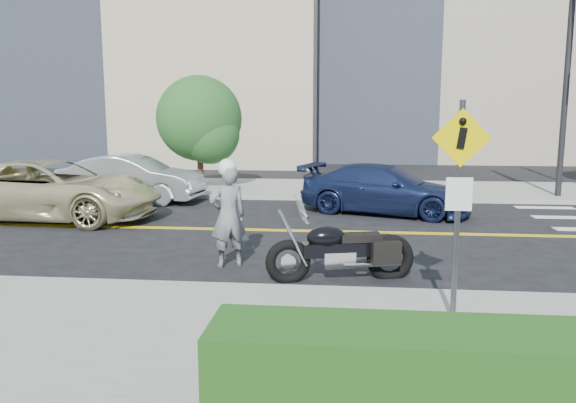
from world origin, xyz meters
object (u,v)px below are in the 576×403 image
(parked_car_blue, at_px, (385,189))
(motorcyclist, at_px, (228,213))
(pedestrian_sign, at_px, (459,189))
(motorcycle, at_px, (342,237))
(parked_car_silver, at_px, (132,179))
(suv, at_px, (51,190))

(parked_car_blue, bearing_deg, motorcyclist, 169.39)
(pedestrian_sign, distance_m, motorcycle, 2.92)
(parked_car_silver, bearing_deg, pedestrian_sign, -135.28)
(motorcyclist, xyz_separation_m, parked_car_blue, (3.43, 6.25, -0.33))
(pedestrian_sign, xyz_separation_m, motorcycle, (-1.57, 2.17, -1.17))
(motorcycle, bearing_deg, motorcyclist, 148.84)
(motorcyclist, bearing_deg, parked_car_blue, -147.24)
(pedestrian_sign, height_order, parked_car_blue, pedestrian_sign)
(parked_car_blue, bearing_deg, suv, 119.94)
(pedestrian_sign, relative_size, suv, 0.49)
(pedestrian_sign, relative_size, motorcyclist, 1.42)
(motorcyclist, height_order, parked_car_silver, motorcyclist)
(motorcycle, height_order, parked_car_silver, motorcycle)
(pedestrian_sign, bearing_deg, motorcyclist, 142.78)
(motorcyclist, xyz_separation_m, suv, (-5.94, 4.29, -0.21))
(motorcyclist, relative_size, parked_car_blue, 0.42)
(pedestrian_sign, distance_m, motorcyclist, 4.82)
(motorcyclist, height_order, parked_car_blue, motorcyclist)
(suv, xyz_separation_m, parked_car_silver, (1.04, 3.36, -0.06))
(motorcyclist, xyz_separation_m, parked_car_silver, (-4.90, 7.65, -0.27))
(motorcycle, bearing_deg, pedestrian_sign, -67.92)
(motorcyclist, xyz_separation_m, motorcycle, (2.20, -0.69, -0.26))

